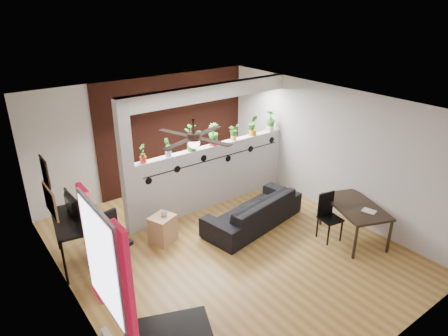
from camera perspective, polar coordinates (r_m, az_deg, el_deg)
room_shell at (r=6.69m, az=0.31°, el=-2.04°), size 6.30×7.10×2.90m
partition_wall at (r=8.48m, az=-1.47°, el=-0.97°), size 3.60×0.18×1.35m
ceiling_header at (r=7.91m, az=-1.60°, el=10.82°), size 3.60×0.18×0.30m
pier_column at (r=7.39m, az=-13.70°, el=-0.18°), size 0.22×0.20×2.60m
brick_panel at (r=9.41m, az=-6.71°, el=5.47°), size 3.90×0.05×2.60m
vine_decal at (r=8.24m, az=-1.11°, el=1.37°), size 3.31×0.01×0.30m
window_assembly at (r=4.62m, az=-16.75°, el=-12.92°), size 0.09×1.30×1.55m
corkboard at (r=6.51m, az=-23.58°, el=-4.40°), size 0.03×0.60×0.45m
framed_art at (r=6.26m, az=-24.21°, el=-0.52°), size 0.03×0.34×0.44m
ceiling_fan at (r=5.65m, az=-4.34°, el=4.15°), size 1.19×1.19×0.43m
potted_plant_0 at (r=7.42m, az=-11.56°, el=2.15°), size 0.15×0.18×0.36m
potted_plant_1 at (r=7.64m, az=-8.01°, el=3.03°), size 0.21×0.18×0.36m
potted_plant_2 at (r=7.86m, az=-4.68°, el=4.28°), size 0.30×0.32×0.49m
potted_plant_3 at (r=8.14m, az=-1.54°, el=4.90°), size 0.30×0.30×0.45m
potted_plant_4 at (r=8.46m, az=1.40°, el=5.27°), size 0.19×0.16×0.36m
potted_plant_5 at (r=8.76m, az=4.13°, el=6.21°), size 0.30×0.28×0.46m
potted_plant_6 at (r=9.10m, az=6.68°, el=6.82°), size 0.28×0.31×0.48m
sofa at (r=7.88m, az=4.18°, el=-6.12°), size 2.15×1.14×0.60m
cube_shelf at (r=7.45m, az=-8.74°, el=-8.59°), size 0.54×0.51×0.52m
cup at (r=7.31m, az=-8.54°, el=-6.44°), size 0.12×0.12×0.09m
computer_desk at (r=7.03m, az=-20.69°, el=-7.37°), size 0.78×1.24×0.83m
monitor at (r=7.07m, az=-21.26°, el=-5.59°), size 0.36×0.07×0.20m
office_chair at (r=6.88m, az=-15.49°, el=-10.54°), size 0.51×0.51×0.97m
dining_table at (r=7.67m, az=18.29°, el=-5.56°), size 1.15×1.43×0.68m
book at (r=7.42m, az=19.77°, el=-6.08°), size 0.22×0.26×0.02m
folding_chair at (r=7.59m, az=14.62°, el=-6.12°), size 0.42×0.42×0.89m
coffee_table at (r=5.33m, az=-7.48°, el=-22.00°), size 1.06×0.83×0.44m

